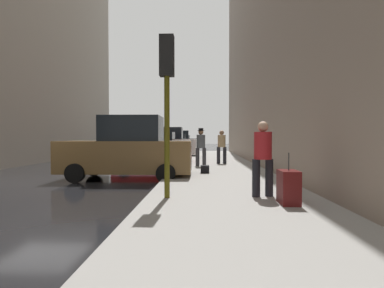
# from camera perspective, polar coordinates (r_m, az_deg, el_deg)

# --- Properties ---
(ground_plane) EXTENTS (120.00, 120.00, 0.00)m
(ground_plane) POSITION_cam_1_polar(r_m,az_deg,el_deg) (11.20, -26.47, -6.54)
(ground_plane) COLOR black
(sidewalk) EXTENTS (4.00, 40.00, 0.15)m
(sidewalk) POSITION_cam_1_polar(r_m,az_deg,el_deg) (9.90, 6.07, -6.99)
(sidewalk) COLOR gray
(sidewalk) RESTS_ON ground_plane
(parked_bronze_suv) EXTENTS (4.62, 2.10, 2.25)m
(parked_bronze_suv) POSITION_cam_1_polar(r_m,az_deg,el_deg) (10.93, -12.07, -1.19)
(parked_bronze_suv) COLOR brown
(parked_bronze_suv) RESTS_ON ground_plane
(parked_red_hatchback) EXTENTS (4.22, 2.10, 1.79)m
(parked_red_hatchback) POSITION_cam_1_polar(r_m,az_deg,el_deg) (16.64, -7.27, -0.97)
(parked_red_hatchback) COLOR #B2191E
(parked_red_hatchback) RESTS_ON ground_plane
(parked_white_van) EXTENTS (4.61, 2.08, 2.25)m
(parked_white_van) POSITION_cam_1_polar(r_m,az_deg,el_deg) (22.60, -4.87, 0.09)
(parked_white_van) COLOR silver
(parked_white_van) RESTS_ON ground_plane
(parked_dark_green_sedan) EXTENTS (4.24, 2.13, 1.79)m
(parked_dark_green_sedan) POSITION_cam_1_polar(r_m,az_deg,el_deg) (28.21, -3.54, -0.05)
(parked_dark_green_sedan) COLOR #193828
(parked_dark_green_sedan) RESTS_ON ground_plane
(parked_black_suv) EXTENTS (4.66, 2.18, 2.25)m
(parked_black_suv) POSITION_cam_1_polar(r_m,az_deg,el_deg) (33.51, -2.70, 0.48)
(parked_black_suv) COLOR black
(parked_black_suv) RESTS_ON ground_plane
(parked_gray_coupe) EXTENTS (4.25, 2.16, 1.79)m
(parked_gray_coupe) POSITION_cam_1_polar(r_m,az_deg,el_deg) (38.91, -2.08, 0.32)
(parked_gray_coupe) COLOR slate
(parked_gray_coupe) RESTS_ON ground_plane
(fire_hydrant) EXTENTS (0.42, 0.22, 0.70)m
(fire_hydrant) POSITION_cam_1_polar(r_m,az_deg,el_deg) (16.71, -1.02, -2.16)
(fire_hydrant) COLOR red
(fire_hydrant) RESTS_ON sidewalk
(traffic_light) EXTENTS (0.32, 0.32, 3.60)m
(traffic_light) POSITION_cam_1_polar(r_m,az_deg,el_deg) (6.80, -4.80, 11.96)
(traffic_light) COLOR #514C0F
(traffic_light) RESTS_ON sidewalk
(pedestrian_in_red_jacket) EXTENTS (0.53, 0.48, 1.71)m
(pedestrian_in_red_jacket) POSITION_cam_1_polar(r_m,az_deg,el_deg) (6.99, 13.34, -1.98)
(pedestrian_in_red_jacket) COLOR black
(pedestrian_in_red_jacket) RESTS_ON sidewalk
(pedestrian_in_tan_coat) EXTENTS (0.51, 0.41, 1.71)m
(pedestrian_in_tan_coat) POSITION_cam_1_polar(r_m,az_deg,el_deg) (15.46, 5.66, -0.19)
(pedestrian_in_tan_coat) COLOR black
(pedestrian_in_tan_coat) RESTS_ON sidewalk
(pedestrian_with_beanie) EXTENTS (0.52, 0.46, 1.78)m
(pedestrian_with_beanie) POSITION_cam_1_polar(r_m,az_deg,el_deg) (13.99, 1.70, -0.21)
(pedestrian_with_beanie) COLOR #333338
(pedestrian_with_beanie) RESTS_ON sidewalk
(rolling_suitcase) EXTENTS (0.37, 0.56, 1.04)m
(rolling_suitcase) POSITION_cam_1_polar(r_m,az_deg,el_deg) (6.40, 17.91, -7.83)
(rolling_suitcase) COLOR #591414
(rolling_suitcase) RESTS_ON sidewalk
(duffel_bag) EXTENTS (0.32, 0.44, 0.28)m
(duffel_bag) POSITION_cam_1_polar(r_m,az_deg,el_deg) (11.41, 2.47, -4.80)
(duffel_bag) COLOR black
(duffel_bag) RESTS_ON sidewalk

